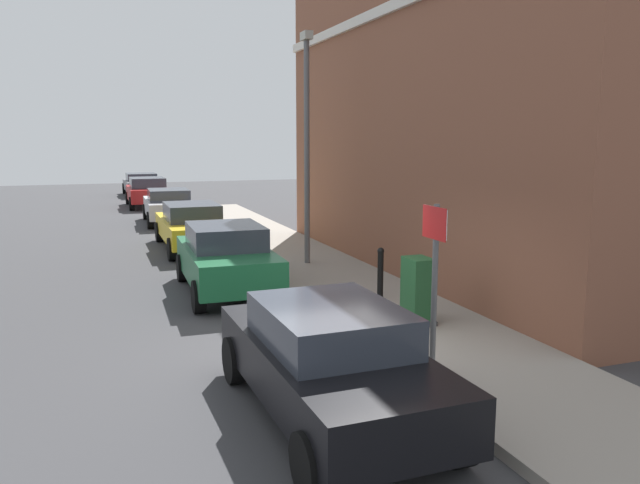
% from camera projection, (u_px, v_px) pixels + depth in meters
% --- Properties ---
extents(ground, '(80.00, 80.00, 0.00)m').
position_uv_depth(ground, '(325.00, 352.00, 9.81)').
color(ground, '#38383A').
extents(sidewalk, '(2.65, 30.00, 0.15)m').
position_uv_depth(sidewalk, '(312.00, 266.00, 15.99)').
color(sidewalk, gray).
rests_on(sidewalk, ground).
extents(corner_building, '(7.48, 13.38, 9.87)m').
position_uv_depth(corner_building, '(517.00, 73.00, 15.67)').
color(corner_building, brown).
rests_on(corner_building, ground).
extents(car_black, '(1.89, 4.12, 1.40)m').
position_uv_depth(car_black, '(330.00, 359.00, 7.38)').
color(car_black, black).
rests_on(car_black, ground).
extents(car_green, '(1.91, 4.00, 1.48)m').
position_uv_depth(car_green, '(226.00, 258.00, 13.47)').
color(car_green, '#195933').
rests_on(car_green, ground).
extents(car_yellow, '(1.81, 4.49, 1.39)m').
position_uv_depth(car_yellow, '(192.00, 225.00, 18.77)').
color(car_yellow, gold).
rests_on(car_yellow, ground).
extents(car_silver, '(1.90, 4.00, 1.36)m').
position_uv_depth(car_silver, '(168.00, 205.00, 24.53)').
color(car_silver, '#B7B7BC').
rests_on(car_silver, ground).
extents(car_red, '(1.93, 4.04, 1.44)m').
position_uv_depth(car_red, '(148.00, 191.00, 30.39)').
color(car_red, maroon).
rests_on(car_red, ground).
extents(car_grey, '(2.03, 4.09, 1.29)m').
position_uv_depth(car_grey, '(142.00, 184.00, 36.52)').
color(car_grey, slate).
rests_on(car_grey, ground).
extents(utility_cabinet, '(0.46, 0.61, 1.15)m').
position_uv_depth(utility_cabinet, '(418.00, 293.00, 10.75)').
color(utility_cabinet, '#1E4C28').
rests_on(utility_cabinet, sidewalk).
extents(bollard_near_cabinet, '(0.14, 0.14, 1.04)m').
position_uv_depth(bollard_near_cabinet, '(380.00, 272.00, 12.37)').
color(bollard_near_cabinet, black).
rests_on(bollard_near_cabinet, sidewalk).
extents(street_sign, '(0.08, 0.60, 2.30)m').
position_uv_depth(street_sign, '(435.00, 262.00, 8.41)').
color(street_sign, '#59595B').
rests_on(street_sign, sidewalk).
extents(lamppost, '(0.20, 0.44, 5.72)m').
position_uv_depth(lamppost, '(307.00, 139.00, 15.57)').
color(lamppost, '#59595B').
rests_on(lamppost, sidewalk).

